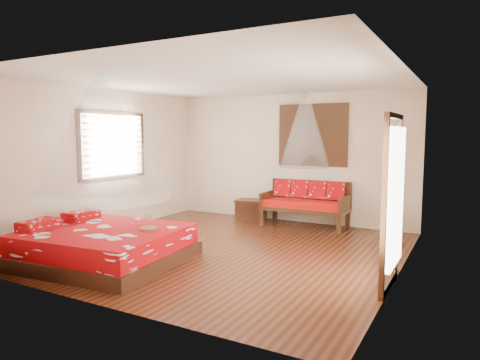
% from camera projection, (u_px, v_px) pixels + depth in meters
% --- Properties ---
extents(room, '(5.54, 5.54, 2.84)m').
position_uv_depth(room, '(226.00, 166.00, 7.03)').
color(room, black).
rests_on(room, ground).
extents(bed, '(2.42, 2.22, 0.65)m').
position_uv_depth(bed, '(103.00, 245.00, 6.44)').
color(bed, black).
rests_on(bed, floor).
extents(daybed, '(1.76, 0.78, 0.94)m').
position_uv_depth(daybed, '(306.00, 201.00, 8.94)').
color(daybed, black).
rests_on(daybed, floor).
extents(storage_chest, '(0.71, 0.56, 0.45)m').
position_uv_depth(storage_chest, '(251.00, 209.00, 9.67)').
color(storage_chest, black).
rests_on(storage_chest, floor).
extents(shutter_panel, '(1.52, 0.06, 1.32)m').
position_uv_depth(shutter_panel, '(313.00, 135.00, 9.09)').
color(shutter_panel, black).
rests_on(shutter_panel, wall_back).
extents(window_left, '(0.10, 1.74, 1.34)m').
position_uv_depth(window_left, '(113.00, 145.00, 8.47)').
color(window_left, black).
rests_on(window_left, wall_left).
extents(glazed_door, '(0.08, 1.02, 2.16)m').
position_uv_depth(glazed_door, '(391.00, 203.00, 5.25)').
color(glazed_door, black).
rests_on(glazed_door, floor).
extents(wine_tray, '(0.28, 0.28, 0.22)m').
position_uv_depth(wine_tray, '(149.00, 226.00, 6.37)').
color(wine_tray, brown).
rests_on(wine_tray, bed).
extents(mosquito_net_main, '(2.03, 2.03, 1.80)m').
position_uv_depth(mosquito_net_main, '(101.00, 139.00, 6.26)').
color(mosquito_net_main, silver).
rests_on(mosquito_net_main, ceiling).
extents(mosquito_net_daybed, '(1.01, 1.01, 1.50)m').
position_uv_depth(mosquito_net_daybed, '(305.00, 130.00, 8.67)').
color(mosquito_net_daybed, silver).
rests_on(mosquito_net_daybed, ceiling).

